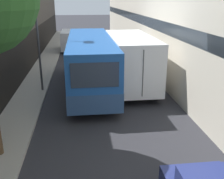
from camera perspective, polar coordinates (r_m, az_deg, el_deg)
ground_plane at (r=14.78m, az=-2.06°, el=-1.38°), size 150.00×150.00×0.00m
sidewalk_left at (r=15.01m, az=-17.71°, el=-1.75°), size 1.74×60.00×0.12m
bus at (r=15.60m, az=-4.72°, el=5.94°), size 2.49×9.62×3.07m
box_truck at (r=16.64m, az=3.46°, el=6.96°), size 2.36×8.91×3.14m
panel_van at (r=27.79m, az=-8.85°, el=10.63°), size 1.98×4.10×2.04m
street_lamp at (r=15.07m, az=-16.51°, el=17.62°), size 0.36×0.80×7.02m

